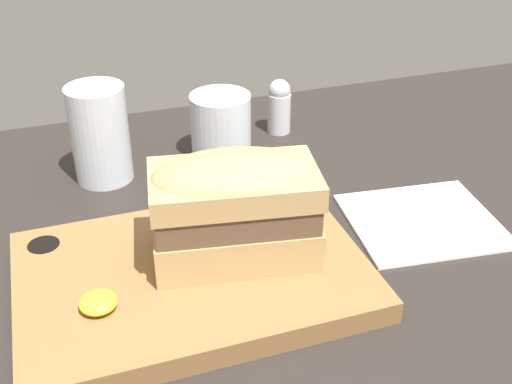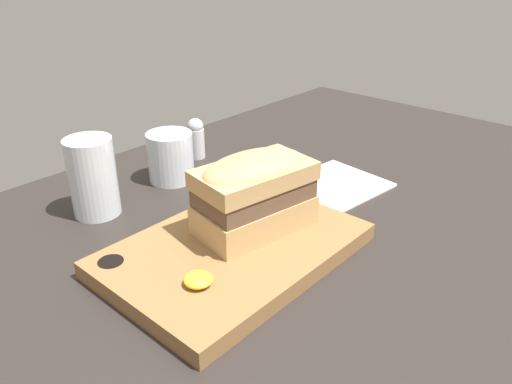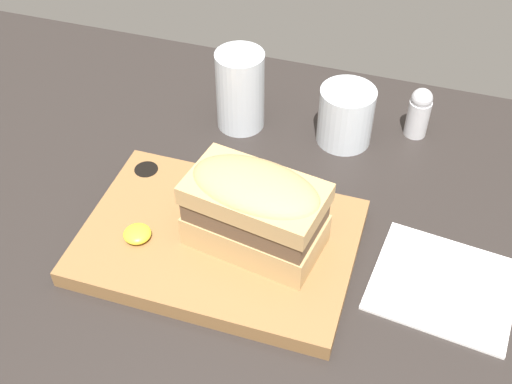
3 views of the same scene
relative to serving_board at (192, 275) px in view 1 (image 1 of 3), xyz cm
name	(u,v)px [view 1 (image 1 of 3)]	position (x,y,z in cm)	size (l,w,h in cm)	color
dining_table	(241,323)	(3.03, -5.44, -2.12)	(149.21, 92.95, 2.00)	#282321
serving_board	(192,275)	(0.00, 0.00, 0.00)	(31.69, 21.84, 2.29)	olive
sandwich	(235,204)	(4.45, 0.39, 6.71)	(16.20, 10.79, 10.41)	tan
mustard_dollop	(98,302)	(-8.74, -3.20, 1.76)	(3.24, 3.24, 1.30)	yellow
water_glass	(101,140)	(-4.97, 23.22, 3.92)	(6.80, 6.80, 11.63)	silver
wine_glass	(221,129)	(9.94, 24.15, 2.60)	(7.61, 7.61, 8.27)	silver
napkin	(422,221)	(26.07, 2.20, -0.92)	(16.97, 15.37, 0.40)	white
salt_shaker	(279,106)	(19.40, 28.47, 2.71)	(3.13, 3.13, 7.55)	silver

